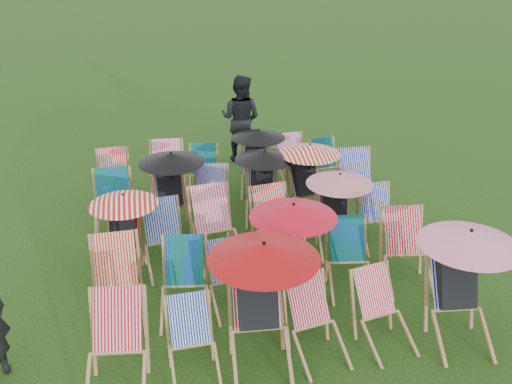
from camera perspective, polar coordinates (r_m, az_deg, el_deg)
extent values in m
plane|color=black|center=(8.61, -0.40, -6.57)|extent=(100.00, 100.00, 0.00)
cube|color=red|center=(6.44, -13.69, -12.27)|extent=(0.56, 0.44, 0.61)
cube|color=#0725A1|center=(6.49, -6.70, -12.55)|extent=(0.45, 0.34, 0.51)
cube|color=red|center=(6.55, 0.05, -10.43)|extent=(0.56, 0.43, 0.64)
cube|color=black|center=(6.50, 0.12, -10.71)|extent=(0.48, 0.49, 0.67)
sphere|color=tan|center=(6.40, -0.01, -7.58)|extent=(0.23, 0.23, 0.23)
cylinder|color=black|center=(6.31, 0.78, -8.72)|extent=(0.03, 0.03, 0.78)
cone|color=#A6090B|center=(6.12, 0.80, -5.94)|extent=(1.23, 1.23, 0.19)
cube|color=red|center=(6.72, 5.19, -10.64)|extent=(0.51, 0.42, 0.54)
cube|color=red|center=(7.00, 11.74, -9.61)|extent=(0.50, 0.41, 0.53)
cube|color=#0D08AB|center=(7.28, 19.13, -8.29)|extent=(0.55, 0.43, 0.61)
cube|color=black|center=(7.24, 19.30, -8.52)|extent=(0.47, 0.48, 0.64)
sphere|color=tan|center=(7.15, 19.34, -5.80)|extent=(0.22, 0.22, 0.22)
cylinder|color=black|center=(7.08, 20.23, -6.74)|extent=(0.03, 0.03, 0.75)
cone|color=pink|center=(6.92, 20.65, -4.31)|extent=(1.18, 1.18, 0.18)
cube|color=red|center=(7.47, -13.89, -6.59)|extent=(0.53, 0.40, 0.62)
cube|color=#0B763F|center=(7.38, -7.16, -6.79)|extent=(0.53, 0.43, 0.58)
cube|color=#081EAF|center=(7.48, -3.13, -6.83)|extent=(0.47, 0.37, 0.51)
cube|color=#FD3281|center=(7.57, 3.01, -5.63)|extent=(0.49, 0.36, 0.59)
cube|color=black|center=(7.53, 3.10, -5.83)|extent=(0.41, 0.43, 0.61)
sphere|color=tan|center=(7.46, 2.97, -3.31)|extent=(0.22, 0.22, 0.22)
cylinder|color=black|center=(7.38, 3.69, -4.13)|extent=(0.03, 0.03, 0.72)
cone|color=red|center=(7.22, 3.76, -1.86)|extent=(1.13, 1.13, 0.17)
cube|color=#09663E|center=(7.92, 9.10, -4.63)|extent=(0.52, 0.41, 0.57)
cube|color=red|center=(8.20, 14.50, -3.73)|extent=(0.55, 0.43, 0.61)
cube|color=red|center=(8.42, -13.06, -3.66)|extent=(0.48, 0.39, 0.50)
cube|color=black|center=(8.38, -13.12, -3.81)|extent=(0.42, 0.43, 0.53)
sphere|color=tan|center=(8.33, -13.17, -1.85)|extent=(0.19, 0.19, 0.19)
cylinder|color=black|center=(8.23, -12.97, -2.51)|extent=(0.03, 0.03, 0.62)
cone|color=red|center=(8.11, -13.15, -0.74)|extent=(0.97, 0.97, 0.15)
cube|color=#072BA2|center=(8.37, -9.45, -2.80)|extent=(0.53, 0.42, 0.58)
cube|color=#EB2F62|center=(8.50, -4.53, -1.61)|extent=(0.58, 0.46, 0.64)
cube|color=red|center=(8.62, 1.48, -1.44)|extent=(0.55, 0.44, 0.60)
cube|color=#FF3380|center=(8.82, 7.72, -1.68)|extent=(0.47, 0.37, 0.52)
cube|color=black|center=(8.78, 7.78, -1.81)|extent=(0.41, 0.42, 0.55)
sphere|color=tan|center=(8.73, 7.77, 0.14)|extent=(0.19, 0.19, 0.19)
cylinder|color=black|center=(8.65, 8.28, -0.47)|extent=(0.03, 0.03, 0.64)
cone|color=#CE6976|center=(8.53, 8.40, 1.30)|extent=(1.01, 1.01, 0.16)
cube|color=#07139A|center=(9.09, 11.79, -0.98)|extent=(0.47, 0.36, 0.54)
cube|color=#0A6E3C|center=(9.45, -14.15, 0.34)|extent=(0.52, 0.38, 0.61)
cube|color=red|center=(9.45, -8.72, 0.36)|extent=(0.50, 0.40, 0.55)
cube|color=black|center=(9.41, -8.67, 0.25)|extent=(0.43, 0.44, 0.58)
sphere|color=tan|center=(9.37, -8.89, 2.17)|extent=(0.20, 0.20, 0.20)
cylinder|color=black|center=(9.28, -8.37, 1.63)|extent=(0.03, 0.03, 0.68)
cone|color=black|center=(9.16, -8.49, 3.40)|extent=(1.06, 1.06, 0.16)
cube|color=#0F0795|center=(9.52, -4.47, 0.93)|extent=(0.53, 0.43, 0.57)
cube|color=#070997|center=(9.66, 0.53, 0.97)|extent=(0.49, 0.40, 0.52)
cube|color=black|center=(9.62, 0.53, 0.86)|extent=(0.43, 0.44, 0.54)
sphere|color=tan|center=(9.59, 0.54, 2.64)|extent=(0.19, 0.19, 0.19)
cylinder|color=black|center=(9.49, 0.87, 2.09)|extent=(0.03, 0.03, 0.63)
cone|color=black|center=(9.38, 0.88, 3.72)|extent=(1.00, 1.00, 0.15)
cube|color=#E02C82|center=(9.78, 4.74, 1.38)|extent=(0.51, 0.41, 0.54)
cube|color=black|center=(9.74, 4.86, 1.27)|extent=(0.44, 0.45, 0.57)
sphere|color=tan|center=(9.70, 4.68, 3.10)|extent=(0.20, 0.20, 0.20)
cylinder|color=black|center=(9.64, 5.32, 2.60)|extent=(0.03, 0.03, 0.66)
cone|color=red|center=(9.52, 5.39, 4.29)|extent=(1.04, 1.04, 0.16)
cube|color=#071397|center=(10.07, 9.87, 2.41)|extent=(0.54, 0.40, 0.63)
cube|color=red|center=(10.51, -14.10, 2.61)|extent=(0.48, 0.36, 0.57)
cube|color=#E82E6F|center=(10.53, -8.92, 3.40)|extent=(0.54, 0.41, 0.62)
cube|color=#0B7528|center=(10.62, -5.26, 3.28)|extent=(0.50, 0.40, 0.53)
cube|color=#E72E80|center=(10.66, -0.08, 3.33)|extent=(0.49, 0.40, 0.51)
cube|color=black|center=(10.62, -0.08, 3.24)|extent=(0.43, 0.43, 0.54)
sphere|color=tan|center=(10.60, -0.08, 4.84)|extent=(0.19, 0.19, 0.19)
cylinder|color=black|center=(10.50, 0.21, 4.37)|extent=(0.03, 0.03, 0.63)
cone|color=black|center=(10.40, 0.21, 5.86)|extent=(0.99, 0.99, 0.15)
cube|color=#CB2885|center=(10.87, 3.42, 4.21)|extent=(0.54, 0.42, 0.59)
cube|color=#0A6B21|center=(11.00, 6.87, 3.93)|extent=(0.50, 0.40, 0.53)
imported|color=black|center=(11.88, -1.54, 7.35)|extent=(1.11, 1.06, 1.81)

